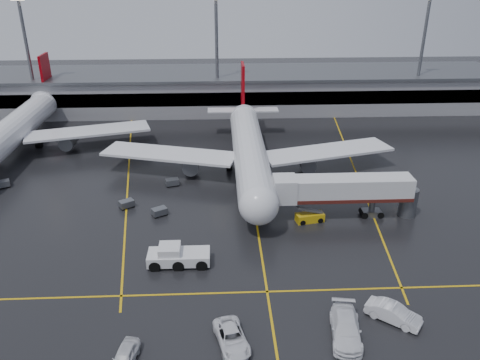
{
  "coord_description": "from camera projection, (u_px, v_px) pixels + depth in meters",
  "views": [
    {
      "loc": [
        -4.81,
        -63.43,
        32.46
      ],
      "look_at": [
        -2.0,
        -2.0,
        4.0
      ],
      "focal_mm": 35.94,
      "sensor_mm": 36.0,
      "label": 1
    }
  ],
  "objects": [
    {
      "name": "ground",
      "position": [
        253.0,
        198.0,
        71.34
      ],
      "size": [
        220.0,
        220.0,
        0.0
      ],
      "primitive_type": "plane",
      "color": "black",
      "rests_on": "ground"
    },
    {
      "name": "apron_line_right",
      "position": [
        355.0,
        169.0,
        81.15
      ],
      "size": [
        7.57,
        69.64,
        0.02
      ],
      "primitive_type": "cube",
      "rotation": [
        0.0,
        0.0,
        -0.1
      ],
      "color": "gold",
      "rests_on": "ground"
    },
    {
      "name": "baggage_cart_a",
      "position": [
        159.0,
        211.0,
        66.41
      ],
      "size": [
        2.38,
        2.14,
        1.12
      ],
      "color": "#595B60",
      "rests_on": "ground"
    },
    {
      "name": "apron_line_left",
      "position": [
        128.0,
        174.0,
        79.58
      ],
      "size": [
        9.99,
        69.35,
        0.02
      ],
      "primitive_type": "cube",
      "rotation": [
        0.0,
        0.0,
        0.14
      ],
      "color": "gold",
      "rests_on": "ground"
    },
    {
      "name": "baggage_cart_b",
      "position": [
        127.0,
        204.0,
        68.52
      ],
      "size": [
        2.39,
        2.19,
        1.12
      ],
      "color": "#595B60",
      "rests_on": "ground"
    },
    {
      "name": "apron_line_stop",
      "position": [
        267.0,
        292.0,
        51.39
      ],
      "size": [
        60.0,
        0.25,
        0.02
      ],
      "primitive_type": "cube",
      "color": "gold",
      "rests_on": "ground"
    },
    {
      "name": "light_mast_mid",
      "position": [
        217.0,
        50.0,
        103.13
      ],
      "size": [
        3.0,
        1.2,
        25.45
      ],
      "color": "#595B60",
      "rests_on": "ground"
    },
    {
      "name": "pushback_tractor",
      "position": [
        177.0,
        256.0,
        55.7
      ],
      "size": [
        7.19,
        3.09,
        2.57
      ],
      "color": "silver",
      "rests_on": "ground"
    },
    {
      "name": "light_mast_right",
      "position": [
        422.0,
        49.0,
        104.99
      ],
      "size": [
        3.0,
        1.2,
        25.45
      ],
      "color": "#595B60",
      "rests_on": "ground"
    },
    {
      "name": "terminal",
      "position": [
        239.0,
        90.0,
        112.98
      ],
      "size": [
        122.0,
        19.0,
        8.6
      ],
      "color": "gray",
      "rests_on": "ground"
    },
    {
      "name": "light_mast_left",
      "position": [
        28.0,
        52.0,
        101.47
      ],
      "size": [
        3.0,
        1.2,
        25.45
      ],
      "color": "#595B60",
      "rests_on": "ground"
    },
    {
      "name": "baggage_cart_c",
      "position": [
        172.0,
        182.0,
        75.14
      ],
      "size": [
        2.29,
        1.82,
        1.12
      ],
      "color": "#595B60",
      "rests_on": "ground"
    },
    {
      "name": "belt_loader",
      "position": [
        310.0,
        217.0,
        64.97
      ],
      "size": [
        4.01,
        2.38,
        2.39
      ],
      "color": "gold",
      "rests_on": "ground"
    },
    {
      "name": "service_van_c",
      "position": [
        393.0,
        313.0,
        46.96
      ],
      "size": [
        5.42,
        4.81,
        1.78
      ],
      "primitive_type": "imported",
      "rotation": [
        0.0,
        0.0,
        0.91
      ],
      "color": "silver",
      "rests_on": "ground"
    },
    {
      "name": "baggage_cart_e",
      "position": [
        3.0,
        184.0,
        74.55
      ],
      "size": [
        2.37,
        2.06,
        1.12
      ],
      "color": "#595B60",
      "rests_on": "ground"
    },
    {
      "name": "service_van_a",
      "position": [
        232.0,
        338.0,
        44.1
      ],
      "size": [
        3.76,
        5.97,
        1.54
      ],
      "primitive_type": "imported",
      "rotation": [
        0.0,
        0.0,
        0.23
      ],
      "color": "white",
      "rests_on": "ground"
    },
    {
      "name": "service_van_b",
      "position": [
        346.0,
        328.0,
        44.97
      ],
      "size": [
        3.64,
        6.95,
        1.92
      ],
      "primitive_type": "imported",
      "rotation": [
        0.0,
        0.0,
        -0.15
      ],
      "color": "white",
      "rests_on": "ground"
    },
    {
      "name": "second_airliner",
      "position": [
        15.0,
        129.0,
        87.51
      ],
      "size": [
        48.8,
        45.6,
        14.1
      ],
      "color": "silver",
      "rests_on": "ground"
    },
    {
      "name": "apron_line_centre",
      "position": [
        253.0,
        198.0,
        71.34
      ],
      "size": [
        0.25,
        90.0,
        0.02
      ],
      "primitive_type": "cube",
      "color": "gold",
      "rests_on": "ground"
    },
    {
      "name": "jet_bridge",
      "position": [
        344.0,
        191.0,
        64.74
      ],
      "size": [
        19.9,
        3.4,
        6.05
      ],
      "color": "silver",
      "rests_on": "ground"
    },
    {
      "name": "service_van_d",
      "position": [
        124.0,
        357.0,
        41.99
      ],
      "size": [
        2.52,
        4.67,
        1.51
      ],
      "primitive_type": "imported",
      "rotation": [
        0.0,
        0.0,
        -0.17
      ],
      "color": "silver",
      "rests_on": "ground"
    },
    {
      "name": "main_airliner",
      "position": [
        249.0,
        149.0,
        78.37
      ],
      "size": [
        48.8,
        45.6,
        14.1
      ],
      "color": "silver",
      "rests_on": "ground"
    }
  ]
}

